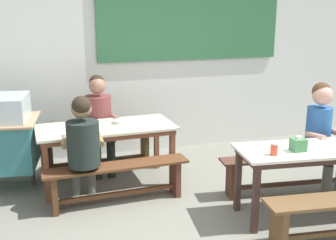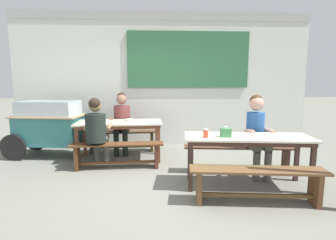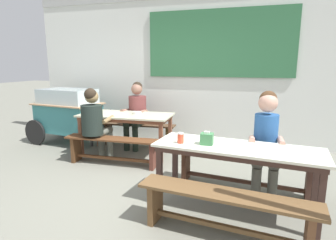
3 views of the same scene
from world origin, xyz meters
name	(u,v)px [view 1 (image 1 of 3)]	position (x,y,z in m)	size (l,w,h in m)	color
ground_plane	(215,219)	(0.00, 0.00, 0.00)	(40.00, 40.00, 0.00)	slate
backdrop_wall	(154,44)	(0.02, 2.44, 1.62)	(6.88, 0.23, 3.10)	silver
dining_table_far	(106,132)	(-0.91, 1.25, 0.67)	(1.67, 0.81, 0.75)	beige
dining_table_near	(323,154)	(1.11, -0.20, 0.67)	(1.86, 0.81, 0.75)	silver
bench_far_back	(99,147)	(-0.93, 1.82, 0.31)	(1.54, 0.34, 0.45)	#4E3824
bench_far_front	(117,177)	(-0.89, 0.69, 0.31)	(1.63, 0.34, 0.45)	#58341D
bench_near_back	(295,168)	(1.17, 0.36, 0.30)	(1.82, 0.45, 0.45)	#4B2E22
person_right_near_table	(322,132)	(1.43, 0.26, 0.76)	(0.40, 0.54, 1.32)	#606156
person_center_facing	(99,117)	(-0.92, 1.75, 0.74)	(0.46, 0.60, 1.29)	#1F2B22
person_left_back_turned	(83,143)	(-1.24, 0.75, 0.72)	(0.47, 0.60, 1.26)	#5E6459
tissue_box	(298,145)	(0.78, -0.23, 0.81)	(0.14, 0.12, 0.15)	#41804D
condiment_jar	(274,149)	(0.49, -0.26, 0.81)	(0.07, 0.07, 0.12)	#DC482E
soup_bowl	(119,122)	(-0.73, 1.34, 0.77)	(0.16, 0.16, 0.04)	silver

